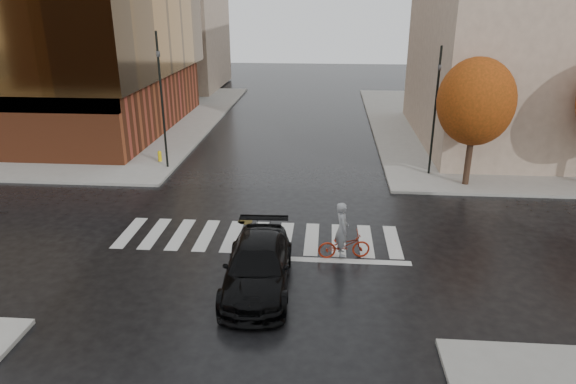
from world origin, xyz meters
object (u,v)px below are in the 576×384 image
Objects in this scene: fire_hydrant at (160,155)px; traffic_light_ne at (436,104)px; cyclist at (343,239)px; traffic_light_nw at (161,92)px; sedan at (258,266)px.

traffic_light_ne is at bearing -3.67° from fire_hydrant.
fire_hydrant is (-15.59, 1.00, -3.51)m from traffic_light_ne.
traffic_light_ne is at bearing -35.21° from cyclist.
traffic_light_nw reaches higher than traffic_light_ne.
sedan is 3.76m from cyclist.
traffic_light_nw reaches higher than fire_hydrant.
traffic_light_nw is 1.10× the size of traffic_light_ne.
traffic_light_ne is at bearing 55.31° from sedan.
cyclist is 3.50× the size of fire_hydrant.
traffic_light_nw is 14.83m from traffic_light_ne.
fire_hydrant is at bearing 117.89° from sedan.
fire_hydrant is at bearing -128.67° from traffic_light_nw.
fire_hydrant is (-0.76, 1.00, -3.95)m from traffic_light_nw.
fire_hydrant is (-10.64, 11.00, -0.26)m from cyclist.
cyclist is at bearing 36.48° from sedan.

